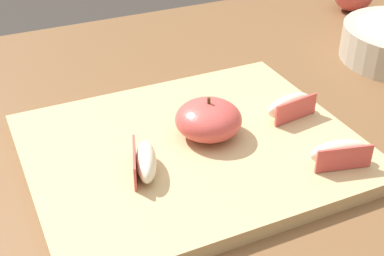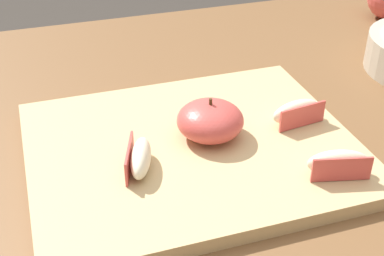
# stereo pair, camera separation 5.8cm
# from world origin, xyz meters

# --- Properties ---
(dining_table) EXTENTS (1.23, 0.85, 0.74)m
(dining_table) POSITION_xyz_m (0.00, 0.00, 0.63)
(dining_table) COLOR brown
(dining_table) RESTS_ON ground_plane
(cutting_board) EXTENTS (0.36, 0.29, 0.02)m
(cutting_board) POSITION_xyz_m (-0.01, -0.02, 0.75)
(cutting_board) COLOR tan
(cutting_board) RESTS_ON dining_table
(apple_half_skin_up) EXTENTS (0.07, 0.07, 0.05)m
(apple_half_skin_up) POSITION_xyz_m (0.01, -0.01, 0.78)
(apple_half_skin_up) COLOR #D14C47
(apple_half_skin_up) RESTS_ON cutting_board
(apple_wedge_right) EXTENTS (0.04, 0.07, 0.03)m
(apple_wedge_right) POSITION_xyz_m (-0.08, -0.04, 0.77)
(apple_wedge_right) COLOR #F4EACC
(apple_wedge_right) RESTS_ON cutting_board
(apple_wedge_front) EXTENTS (0.07, 0.04, 0.03)m
(apple_wedge_front) POSITION_xyz_m (0.11, -0.11, 0.77)
(apple_wedge_front) COLOR #F4EACC
(apple_wedge_front) RESTS_ON cutting_board
(apple_wedge_middle) EXTENTS (0.07, 0.03, 0.03)m
(apple_wedge_middle) POSITION_xyz_m (0.12, -0.01, 0.77)
(apple_wedge_middle) COLOR #F4EACC
(apple_wedge_middle) RESTS_ON cutting_board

